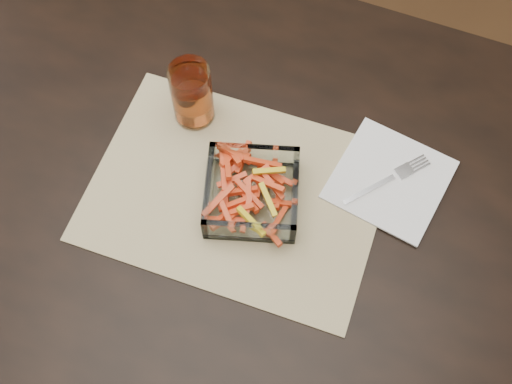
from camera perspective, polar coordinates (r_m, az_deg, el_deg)
dining_table at (r=1.11m, az=-5.94°, el=-0.51°), size 1.60×0.90×0.75m
placemat at (r=1.01m, az=-1.80°, el=-0.05°), size 0.46×0.35×0.00m
glass_bowl at (r=0.98m, az=-0.37°, el=-0.16°), size 0.18×0.18×0.05m
tumbler at (r=1.04m, az=-5.71°, el=8.52°), size 0.07×0.07×0.12m
napkin at (r=1.04m, az=11.81°, el=1.10°), size 0.19×0.19×0.00m
fork at (r=1.04m, az=11.75°, el=1.14°), size 0.11×0.13×0.00m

